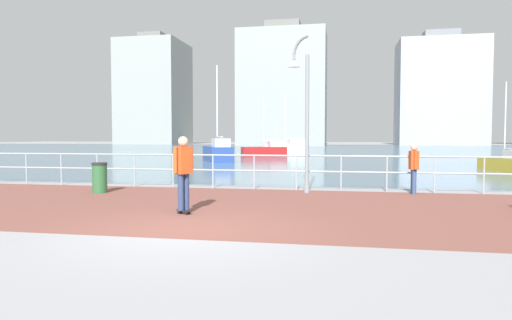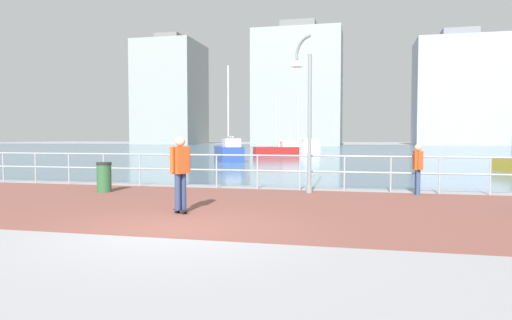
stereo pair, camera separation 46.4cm
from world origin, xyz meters
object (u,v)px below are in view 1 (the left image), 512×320
lamppost (303,106)px  sailboat_gray (286,148)px  skateboarder (183,167)px  sailboat_navy (218,152)px  trash_bin (100,178)px  sailboat_yellow (505,163)px  sailboat_teal (277,148)px  bystander (414,165)px  sailboat_red (266,150)px

lamppost → sailboat_gray: bearing=97.6°
skateboarder → sailboat_navy: bearing=103.5°
trash_bin → sailboat_yellow: 19.20m
skateboarder → sailboat_navy: sailboat_navy is taller
trash_bin → sailboat_teal: (-0.32, 41.43, -0.07)m
bystander → sailboat_yellow: 11.73m
bystander → sailboat_teal: (-9.75, 40.00, -0.48)m
lamppost → sailboat_yellow: bearing=48.0°
lamppost → sailboat_red: (-5.34, 25.26, -2.13)m
bystander → sailboat_gray: sailboat_gray is taller
bystander → sailboat_red: sailboat_red is taller
skateboarder → trash_bin: bearing=140.4°
sailboat_red → sailboat_teal: 14.93m
lamppost → sailboat_teal: (-6.43, 40.15, -2.26)m
skateboarder → lamppost: bearing=63.2°
skateboarder → sailboat_yellow: bearing=52.1°
sailboat_yellow → skateboarder: bearing=-127.9°
sailboat_yellow → sailboat_gray: bearing=120.7°
trash_bin → sailboat_yellow: size_ratio=0.21×
skateboarder → sailboat_gray: 37.90m
bystander → sailboat_navy: sailboat_navy is taller
sailboat_teal → skateboarder: bearing=-84.7°
trash_bin → sailboat_navy: sailboat_navy is taller
sailboat_teal → sailboat_yellow: bearing=-62.3°
skateboarder → sailboat_gray: (-2.19, 37.83, -0.44)m
lamppost → trash_bin: 6.62m
sailboat_red → sailboat_teal: size_ratio=1.34×
bystander → sailboat_yellow: sailboat_yellow is taller
trash_bin → sailboat_red: size_ratio=0.17×
sailboat_navy → sailboat_red: sailboat_navy is taller
sailboat_gray → bystander: bearing=-76.8°
lamppost → sailboat_gray: 33.72m
sailboat_navy → bystander: bearing=-57.5°
sailboat_navy → trash_bin: bearing=-85.9°
sailboat_gray → sailboat_yellow: 26.85m
sailboat_navy → sailboat_yellow: size_ratio=1.53×
skateboarder → sailboat_gray: size_ratio=0.28×
bystander → trash_bin: bearing=-171.4°
skateboarder → sailboat_yellow: 18.70m
sailboat_red → skateboarder: bearing=-84.1°
lamppost → sailboat_gray: sailboat_gray is taller
sailboat_navy → sailboat_teal: sailboat_navy is taller
sailboat_navy → sailboat_teal: 23.19m
trash_bin → skateboarder: bearing=-39.6°
sailboat_red → sailboat_yellow: size_ratio=1.24×
sailboat_teal → sailboat_red: bearing=-85.8°
lamppost → sailboat_red: sailboat_red is taller
skateboarder → sailboat_yellow: sailboat_yellow is taller
bystander → sailboat_navy: 19.96m
bystander → sailboat_navy: size_ratio=0.22×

